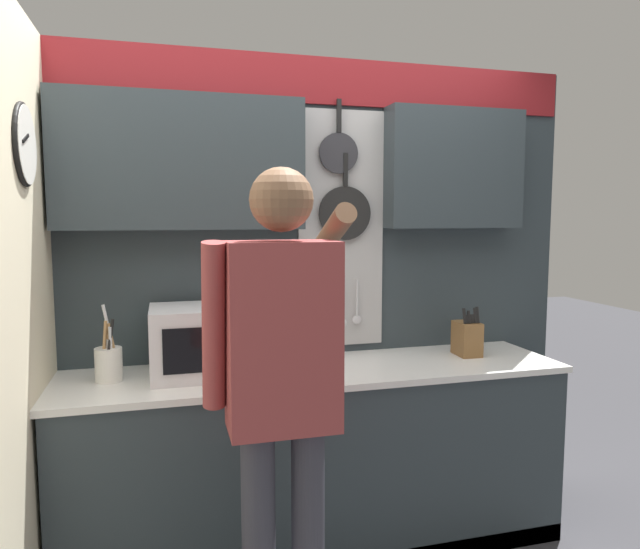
% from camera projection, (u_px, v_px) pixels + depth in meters
% --- Properties ---
extents(ground_plane, '(14.00, 14.00, 0.00)m').
position_uv_depth(ground_plane, '(318.00, 545.00, 2.81)').
color(ground_plane, '#38383D').
extents(base_cabinet_counter, '(2.38, 0.60, 0.89)m').
position_uv_depth(base_cabinet_counter, '(318.00, 459.00, 2.76)').
color(base_cabinet_counter, '#2D383D').
rests_on(base_cabinet_counter, ground_plane).
extents(back_wall_unit, '(2.95, 0.20, 2.40)m').
position_uv_depth(back_wall_unit, '(302.00, 240.00, 2.90)').
color(back_wall_unit, '#2D383D').
rests_on(back_wall_unit, ground_plane).
extents(side_wall, '(0.07, 1.60, 2.40)m').
position_uv_depth(side_wall, '(11.00, 331.00, 1.97)').
color(side_wall, beige).
rests_on(side_wall, ground_plane).
extents(microwave, '(0.47, 0.37, 0.31)m').
position_uv_depth(microwave, '(204.00, 340.00, 2.60)').
color(microwave, silver).
rests_on(microwave, base_cabinet_counter).
extents(knife_block, '(0.12, 0.15, 0.26)m').
position_uv_depth(knife_block, '(467.00, 338.00, 2.96)').
color(knife_block, brown).
rests_on(knife_block, base_cabinet_counter).
extents(utensil_crock, '(0.12, 0.12, 0.34)m').
position_uv_depth(utensil_crock, '(109.00, 362.00, 2.50)').
color(utensil_crock, white).
rests_on(utensil_crock, base_cabinet_counter).
extents(person, '(0.54, 0.66, 1.78)m').
position_uv_depth(person, '(282.00, 373.00, 1.99)').
color(person, '#383842').
rests_on(person, ground_plane).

